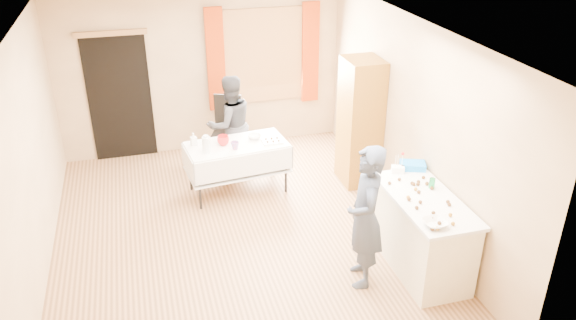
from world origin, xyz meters
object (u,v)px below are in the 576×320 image
object	(u,v)px
counter	(421,233)
chair	(227,143)
woman	(230,125)
girl	(365,217)
cabinet	(360,122)
party_table	(237,163)

from	to	relation	value
counter	chair	distance (m)	3.69
counter	woman	world-z (taller)	woman
girl	woman	size ratio (longest dim) A/B	1.08
counter	cabinet	bearing A→B (deg)	87.33
girl	chair	bearing A→B (deg)	-151.62
girl	woman	bearing A→B (deg)	-150.09
cabinet	woman	world-z (taller)	cabinet
chair	cabinet	bearing A→B (deg)	-12.04
counter	woman	size ratio (longest dim) A/B	0.94
chair	party_table	bearing A→B (deg)	-70.19
woman	party_table	bearing A→B (deg)	72.89
counter	party_table	bearing A→B (deg)	126.08
counter	party_table	world-z (taller)	counter
cabinet	girl	size ratio (longest dim) A/B	1.14
chair	woman	world-z (taller)	woman
party_table	woman	world-z (taller)	woman
woman	chair	bearing A→B (deg)	-103.08
counter	chair	bearing A→B (deg)	116.44
cabinet	counter	world-z (taller)	cabinet
chair	woman	size ratio (longest dim) A/B	0.69
girl	woman	world-z (taller)	girl
cabinet	counter	bearing A→B (deg)	-92.67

